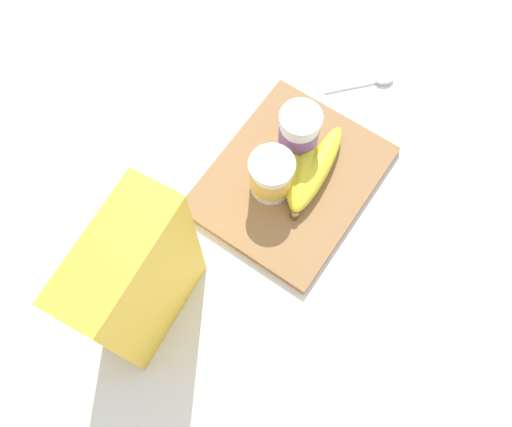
% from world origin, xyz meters
% --- Properties ---
extents(ground_plane, '(2.40, 2.40, 0.00)m').
position_xyz_m(ground_plane, '(0.00, 0.00, 0.00)').
color(ground_plane, silver).
extents(cutting_board, '(0.31, 0.25, 0.01)m').
position_xyz_m(cutting_board, '(0.00, 0.00, 0.01)').
color(cutting_board, olive).
rests_on(cutting_board, ground_plane).
extents(cereal_box, '(0.19, 0.10, 0.28)m').
position_xyz_m(cereal_box, '(-0.30, 0.06, 0.14)').
color(cereal_box, yellow).
rests_on(cereal_box, ground_plane).
extents(yogurt_cup_front, '(0.07, 0.07, 0.08)m').
position_xyz_m(yogurt_cup_front, '(-0.03, 0.02, 0.06)').
color(yogurt_cup_front, white).
rests_on(yogurt_cup_front, cutting_board).
extents(yogurt_cup_back, '(0.07, 0.07, 0.10)m').
position_xyz_m(yogurt_cup_back, '(0.05, 0.02, 0.06)').
color(yogurt_cup_back, white).
rests_on(yogurt_cup_back, cutting_board).
extents(banana_bunch, '(0.19, 0.14, 0.04)m').
position_xyz_m(banana_bunch, '(0.02, -0.01, 0.03)').
color(banana_bunch, yellow).
rests_on(banana_bunch, cutting_board).
extents(spoon, '(0.11, 0.10, 0.01)m').
position_xyz_m(spoon, '(0.25, -0.01, 0.01)').
color(spoon, silver).
rests_on(spoon, ground_plane).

